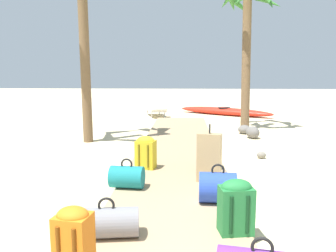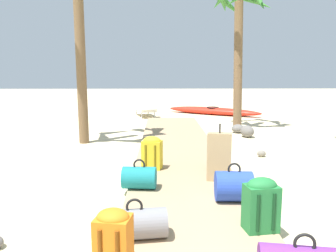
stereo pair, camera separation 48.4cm
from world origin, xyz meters
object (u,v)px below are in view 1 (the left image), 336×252
palm_tree_far_right (248,8)px  lounge_chair (156,108)px  duffel_bag_grey (107,222)px  backpack_yellow (146,151)px  kayak (224,111)px  backpack_green (236,205)px  backpack_orange (74,240)px  suitcase_tan (209,158)px  duffel_bag_blue (218,187)px  duffel_bag_teal (127,177)px  backpack_black (210,151)px

palm_tree_far_right → lounge_chair: palm_tree_far_right is taller
duffel_bag_grey → backpack_yellow: bearing=87.6°
kayak → backpack_green: bearing=-95.9°
backpack_orange → backpack_yellow: backpack_orange is taller
backpack_orange → kayak: bearing=77.7°
duffel_bag_grey → backpack_yellow: 2.43m
suitcase_tan → lounge_chair: (-1.44, 8.04, -0.11)m
duffel_bag_grey → backpack_green: bearing=6.9°
backpack_yellow → lounge_chair: size_ratio=0.33×
backpack_green → backpack_yellow: (-1.16, 2.27, -0.00)m
lounge_chair → backpack_yellow: bearing=-86.6°
duffel_bag_blue → backpack_yellow: backpack_yellow is taller
duffel_bag_blue → palm_tree_far_right: size_ratio=0.11×
palm_tree_far_right → backpack_green: bearing=-100.3°
lounge_chair → backpack_green: bearing=-80.7°
backpack_green → kayak: backpack_green is taller
duffel_bag_teal → backpack_black: bearing=39.2°
backpack_yellow → lounge_chair: lounge_chair is taller
duffel_bag_blue → duffel_bag_grey: (-1.16, -0.96, -0.04)m
duffel_bag_teal → kayak: bearing=75.3°
suitcase_tan → duffel_bag_teal: (-1.15, -0.33, -0.20)m
suitcase_tan → duffel_bag_grey: bearing=-122.0°
duffel_bag_blue → backpack_black: backpack_black is taller
palm_tree_far_right → duffel_bag_teal: bearing=-114.5°
duffel_bag_blue → backpack_yellow: (-1.05, 1.46, 0.10)m
duffel_bag_grey → backpack_orange: size_ratio=1.15×
backpack_green → suitcase_tan: 1.62m
backpack_orange → palm_tree_far_right: (2.63, 7.69, 3.07)m
duffel_bag_teal → palm_tree_far_right: (2.56, 5.61, 3.22)m
lounge_chair → suitcase_tan: bearing=-79.9°
backpack_black → lounge_chair: 7.53m
duffel_bag_blue → backpack_green: size_ratio=0.88×
backpack_green → suitcase_tan: size_ratio=0.65×
duffel_bag_teal → lounge_chair: size_ratio=0.29×
backpack_green → lounge_chair: size_ratio=0.33×
backpack_orange → palm_tree_far_right: 8.69m
duffel_bag_teal → kayak: size_ratio=0.13×
backpack_green → duffel_bag_grey: bearing=-173.1°
duffel_bag_grey → kayak: bearing=77.5°
backpack_black → kayak: (1.15, 8.01, -0.23)m
kayak → palm_tree_far_right: bearing=-86.6°
backpack_yellow → duffel_bag_blue: bearing=-54.3°
duffel_bag_teal → backpack_yellow: bearing=81.4°
duffel_bag_grey → suitcase_tan: size_ratio=0.76×
suitcase_tan → backpack_black: (0.06, 0.66, -0.06)m
duffel_bag_grey → backpack_yellow: size_ratio=1.19×
backpack_orange → palm_tree_far_right: palm_tree_far_right is taller
suitcase_tan → palm_tree_far_right: palm_tree_far_right is taller
suitcase_tan → backpack_green: bearing=-84.6°
duffel_bag_blue → backpack_green: bearing=-82.8°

